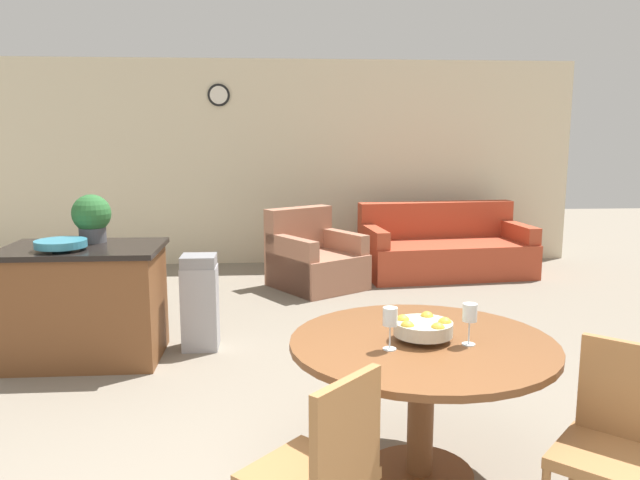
% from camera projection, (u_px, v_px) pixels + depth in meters
% --- Properties ---
extents(wall_back, '(8.00, 0.09, 2.70)m').
position_uv_depth(wall_back, '(277.00, 163.00, 8.33)').
color(wall_back, beige).
rests_on(wall_back, ground_plane).
extents(dining_table, '(1.31, 1.31, 0.74)m').
position_uv_depth(dining_table, '(422.00, 372.00, 3.09)').
color(dining_table, brown).
rests_on(dining_table, ground_plane).
extents(dining_chair_near_left, '(0.59, 0.59, 0.87)m').
position_uv_depth(dining_chair_near_left, '(321.00, 467.00, 2.38)').
color(dining_chair_near_left, '#9E6B3D').
rests_on(dining_chair_near_left, ground_plane).
extents(dining_chair_near_right, '(0.59, 0.59, 0.87)m').
position_uv_depth(dining_chair_near_right, '(616.00, 438.00, 2.61)').
color(dining_chair_near_right, '#9E6B3D').
rests_on(dining_chair_near_right, ground_plane).
extents(fruit_bowl, '(0.29, 0.29, 0.12)m').
position_uv_depth(fruit_bowl, '(423.00, 328.00, 3.05)').
color(fruit_bowl, '#B7B29E').
rests_on(fruit_bowl, dining_table).
extents(wine_glass_left, '(0.07, 0.07, 0.20)m').
position_uv_depth(wine_glass_left, '(390.00, 319.00, 2.91)').
color(wine_glass_left, silver).
rests_on(wine_glass_left, dining_table).
extents(wine_glass_right, '(0.07, 0.07, 0.20)m').
position_uv_depth(wine_glass_right, '(470.00, 315.00, 2.98)').
color(wine_glass_right, silver).
rests_on(wine_glass_right, dining_table).
extents(kitchen_island, '(1.18, 0.79, 0.89)m').
position_uv_depth(kitchen_island, '(86.00, 303.00, 4.81)').
color(kitchen_island, brown).
rests_on(kitchen_island, ground_plane).
extents(teal_bowl, '(0.37, 0.37, 0.08)m').
position_uv_depth(teal_bowl, '(61.00, 244.00, 4.56)').
color(teal_bowl, teal).
rests_on(teal_bowl, kitchen_island).
extents(potted_plant, '(0.30, 0.30, 0.38)m').
position_uv_depth(potted_plant, '(92.00, 217.00, 4.88)').
color(potted_plant, '#4C4C51').
rests_on(potted_plant, kitchen_island).
extents(trash_bin, '(0.29, 0.27, 0.78)m').
position_uv_depth(trash_bin, '(200.00, 302.00, 5.07)').
color(trash_bin, '#9E9EA3').
rests_on(trash_bin, ground_plane).
extents(couch, '(2.12, 1.20, 0.87)m').
position_uv_depth(couch, '(444.00, 251.00, 7.78)').
color(couch, '#B24228').
rests_on(couch, ground_plane).
extents(armchair, '(1.20, 1.23, 0.89)m').
position_uv_depth(armchair, '(314.00, 261.00, 7.13)').
color(armchair, '#A87056').
rests_on(armchair, ground_plane).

